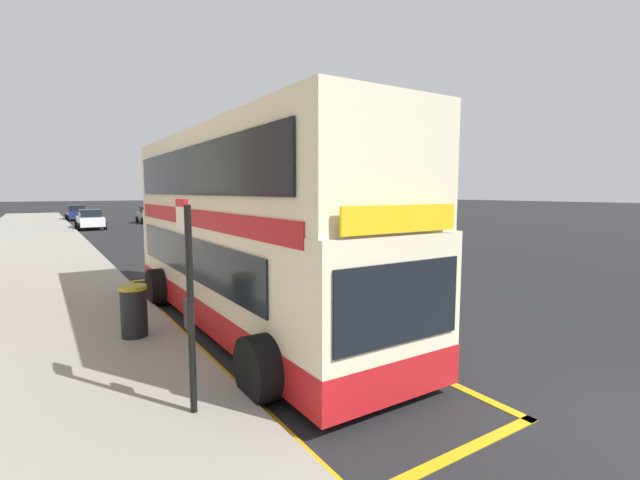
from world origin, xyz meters
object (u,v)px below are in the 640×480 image
object	(u,v)px
bus_stop_sign	(188,290)
parked_car_silver_distant	(150,215)
double_decker_bus	(245,236)
litter_bin	(134,311)
parked_car_white_across	(90,219)
parked_car_navy_kerbside	(180,215)
parked_car_navy_behind	(77,213)

from	to	relation	value
bus_stop_sign	parked_car_silver_distant	distance (m)	40.22
double_decker_bus	bus_stop_sign	xyz separation A→B (m)	(-2.36, -3.66, -0.27)
bus_stop_sign	litter_bin	xyz separation A→B (m)	(-0.09, 3.64, -1.12)
bus_stop_sign	parked_car_silver_distant	size ratio (longest dim) A/B	0.67
bus_stop_sign	litter_bin	bearing A→B (deg)	91.37
parked_car_white_across	bus_stop_sign	bearing A→B (deg)	87.20
parked_car_navy_kerbside	litter_bin	size ratio (longest dim) A/B	4.00
double_decker_bus	bus_stop_sign	size ratio (longest dim) A/B	3.64
parked_car_silver_distant	litter_bin	world-z (taller)	parked_car_silver_distant
parked_car_silver_distant	parked_car_navy_behind	distance (m)	10.24
double_decker_bus	parked_car_navy_kerbside	size ratio (longest dim) A/B	2.46
bus_stop_sign	parked_car_navy_behind	world-z (taller)	bus_stop_sign
bus_stop_sign	double_decker_bus	bearing A→B (deg)	57.21
parked_car_navy_kerbside	litter_bin	xyz separation A→B (m)	(-9.98, -33.60, -0.13)
bus_stop_sign	parked_car_white_across	xyz separation A→B (m)	(1.96, 34.64, -0.99)
litter_bin	double_decker_bus	bearing A→B (deg)	0.48
parked_car_silver_distant	parked_car_navy_kerbside	distance (m)	3.22
double_decker_bus	parked_car_navy_kerbside	world-z (taller)	double_decker_bus
parked_car_white_across	litter_bin	size ratio (longest dim) A/B	4.00
parked_car_navy_behind	litter_bin	world-z (taller)	parked_car_navy_behind
double_decker_bus	parked_car_white_across	xyz separation A→B (m)	(-0.40, 30.98, -1.26)
litter_bin	parked_car_silver_distant	bearing A→B (deg)	77.92
double_decker_bus	parked_car_navy_behind	xyz separation A→B (m)	(-0.48, 44.33, -1.26)
bus_stop_sign	litter_bin	world-z (taller)	bus_stop_sign
parked_car_silver_distant	parked_car_white_across	bearing A→B (deg)	-141.05
parked_car_navy_behind	litter_bin	bearing A→B (deg)	-94.77
litter_bin	parked_car_white_across	bearing A→B (deg)	86.23
bus_stop_sign	parked_car_white_across	size ratio (longest dim) A/B	0.67
parked_car_silver_distant	litter_bin	xyz separation A→B (m)	(-7.67, -35.85, -0.13)
bus_stop_sign	parked_car_navy_kerbside	xyz separation A→B (m)	(9.89, 37.23, -0.99)
parked_car_navy_kerbside	parked_car_white_across	xyz separation A→B (m)	(-7.93, -2.59, 0.00)
double_decker_bus	bus_stop_sign	distance (m)	4.36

